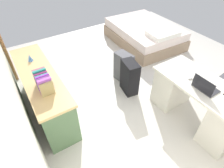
% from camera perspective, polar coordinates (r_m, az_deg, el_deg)
% --- Properties ---
extents(ground_plane, '(5.67, 5.67, 0.00)m').
position_cam_1_polar(ground_plane, '(3.85, 8.00, 1.09)').
color(ground_plane, beige).
extents(desk, '(1.44, 0.66, 0.73)m').
position_cam_1_polar(desk, '(3.14, 24.74, -4.98)').
color(desk, silver).
rests_on(desk, ground_plane).
extents(credenza, '(1.80, 0.48, 0.77)m').
position_cam_1_polar(credenza, '(3.19, -20.14, -2.36)').
color(credenza, '#4C6B47').
rests_on(credenza, ground_plane).
extents(bed, '(1.97, 1.50, 0.58)m').
position_cam_1_polar(bed, '(5.12, 9.83, 14.93)').
color(bed, gray).
rests_on(bed, ground_plane).
extents(suitcase_black, '(0.39, 0.28, 0.64)m').
position_cam_1_polar(suitcase_black, '(3.40, 5.42, 2.04)').
color(suitcase_black, black).
rests_on(suitcase_black, ground_plane).
extents(suitcase_spare_grey, '(0.38, 0.26, 0.60)m').
position_cam_1_polar(suitcase_spare_grey, '(3.67, 3.53, 5.12)').
color(suitcase_spare_grey, '#4C4C51').
rests_on(suitcase_spare_grey, ground_plane).
extents(laptop, '(0.31, 0.22, 0.21)m').
position_cam_1_polar(laptop, '(2.80, 26.53, -0.79)').
color(laptop, '#333338').
rests_on(laptop, desk).
extents(computer_mouse, '(0.06, 0.10, 0.03)m').
position_cam_1_polar(computer_mouse, '(2.94, 22.92, 1.83)').
color(computer_mouse, white).
rests_on(computer_mouse, desk).
extents(book_row, '(0.31, 0.17, 0.24)m').
position_cam_1_polar(book_row, '(2.58, -20.27, 0.68)').
color(book_row, tan).
rests_on(book_row, credenza).
extents(figurine_small, '(0.08, 0.08, 0.11)m').
position_cam_1_polar(figurine_small, '(3.25, -23.88, 7.33)').
color(figurine_small, '#4C7FBF').
rests_on(figurine_small, credenza).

